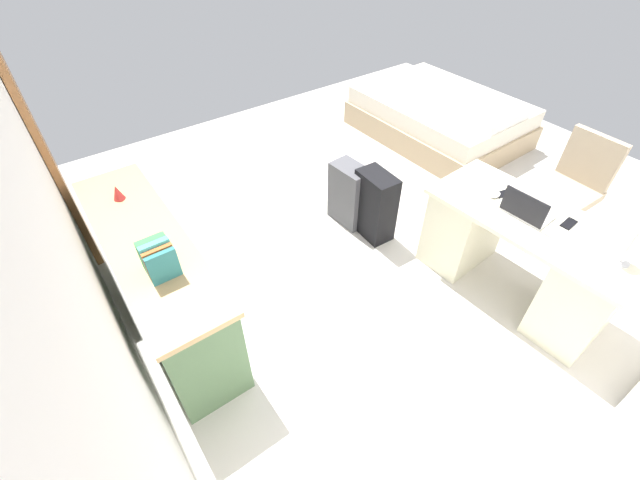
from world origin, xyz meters
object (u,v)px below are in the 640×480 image
object	(u,v)px
desk	(520,254)
office_chair	(566,194)
laptop	(526,210)
suitcase_spare_grey	(350,194)
suitcase_black	(375,206)
desk_lamp	(633,228)
credenza	(160,279)
bed	(440,117)
cell_phone_near_laptop	(569,224)
computer_mouse	(495,195)
cell_phone_by_mouse	(504,194)
figurine_small	(117,193)

from	to	relation	value
desk	office_chair	xyz separation A→B (m)	(0.20, -0.93, 0.04)
office_chair	laptop	bearing A→B (deg)	97.67
office_chair	suitcase_spare_grey	distance (m)	1.88
suitcase_black	office_chair	bearing A→B (deg)	-121.78
desk_lamp	credenza	bearing A→B (deg)	51.79
bed	desk_lamp	distance (m)	3.02
office_chair	laptop	distance (m)	1.05
desk	cell_phone_near_laptop	world-z (taller)	cell_phone_near_laptop
desk	computer_mouse	size ratio (longest dim) A/B	14.78
desk	bed	world-z (taller)	desk
office_chair	cell_phone_by_mouse	size ratio (longest dim) A/B	6.91
office_chair	suitcase_spare_grey	world-z (taller)	office_chair
desk	suitcase_black	world-z (taller)	desk
bed	figurine_small	world-z (taller)	figurine_small
cell_phone_near_laptop	figurine_small	bearing A→B (deg)	45.79
credenza	figurine_small	size ratio (longest dim) A/B	16.36
suitcase_black	computer_mouse	distance (m)	1.00
suitcase_spare_grey	figurine_small	size ratio (longest dim) A/B	5.34
bed	cell_phone_by_mouse	size ratio (longest dim) A/B	14.19
suitcase_black	cell_phone_by_mouse	size ratio (longest dim) A/B	4.64
desk	cell_phone_by_mouse	distance (m)	0.47
cell_phone_by_mouse	credenza	bearing A→B (deg)	78.96
bed	computer_mouse	xyz separation A→B (m)	(-1.73, 1.45, 0.50)
bed	suitcase_black	xyz separation A→B (m)	(-0.92, 1.86, 0.07)
cell_phone_by_mouse	suitcase_spare_grey	bearing A→B (deg)	38.34
suitcase_black	suitcase_spare_grey	xyz separation A→B (m)	(0.28, 0.06, -0.02)
suitcase_spare_grey	computer_mouse	size ratio (longest dim) A/B	5.88
suitcase_black	figurine_small	xyz separation A→B (m)	(0.67, 1.85, 0.53)
computer_mouse	bed	bearing A→B (deg)	-43.48
suitcase_black	laptop	distance (m)	1.23
credenza	laptop	xyz separation A→B (m)	(-1.25, -2.23, 0.38)
credenza	figurine_small	bearing A→B (deg)	0.18
suitcase_black	desk_lamp	size ratio (longest dim) A/B	1.83
computer_mouse	suitcase_spare_grey	bearing A→B (deg)	19.68
desk_lamp	figurine_small	xyz separation A→B (m)	(2.32, 2.32, -0.14)
suitcase_black	computer_mouse	bearing A→B (deg)	-150.44
bed	suitcase_spare_grey	world-z (taller)	suitcase_spare_grey
desk	suitcase_spare_grey	distance (m)	1.50
suitcase_spare_grey	cell_phone_near_laptop	xyz separation A→B (m)	(-1.58, -0.61, 0.44)
credenza	figurine_small	distance (m)	0.67
suitcase_black	laptop	world-z (taller)	laptop
computer_mouse	desk_lamp	bearing A→B (deg)	-179.66
laptop	cell_phone_near_laptop	distance (m)	0.29
laptop	figurine_small	bearing A→B (deg)	52.01
bed	laptop	xyz separation A→B (m)	(-1.99, 1.48, 0.54)
figurine_small	suitcase_black	bearing A→B (deg)	-109.93
desk	laptop	world-z (taller)	laptop
suitcase_black	figurine_small	size ratio (longest dim) A/B	5.73
office_chair	desk_lamp	distance (m)	1.27
suitcase_black	bed	bearing A→B (deg)	-60.72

